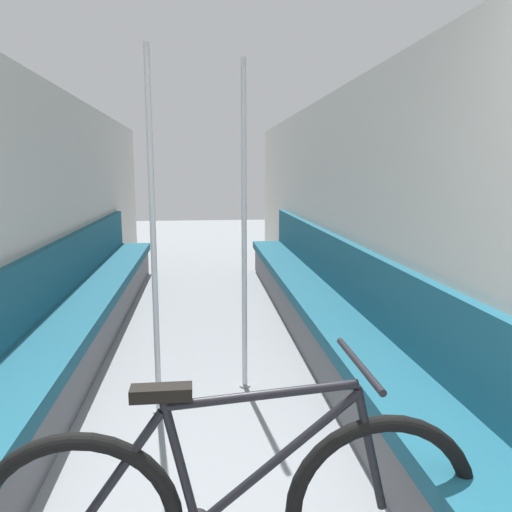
{
  "coord_description": "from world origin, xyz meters",
  "views": [
    {
      "loc": [
        -0.01,
        -0.64,
        1.54
      ],
      "look_at": [
        0.2,
        1.32,
        1.2
      ],
      "focal_mm": 35.0,
      "sensor_mm": 36.0,
      "label": 1
    }
  ],
  "objects_px": {
    "bench_seat_row_left": "(84,312)",
    "grab_pole_far": "(244,235)",
    "grab_pole_near": "(153,243)",
    "bench_seat_row_right": "(318,305)"
  },
  "relations": [
    {
      "from": "bench_seat_row_right",
      "to": "grab_pole_near",
      "type": "bearing_deg",
      "value": -135.07
    },
    {
      "from": "bench_seat_row_right",
      "to": "grab_pole_far",
      "type": "relative_size",
      "value": 2.84
    },
    {
      "from": "grab_pole_near",
      "to": "grab_pole_far",
      "type": "relative_size",
      "value": 1.0
    },
    {
      "from": "grab_pole_near",
      "to": "grab_pole_far",
      "type": "xyz_separation_m",
      "value": [
        0.59,
        0.33,
        0.0
      ]
    },
    {
      "from": "bench_seat_row_right",
      "to": "grab_pole_far",
      "type": "xyz_separation_m",
      "value": [
        -0.77,
        -1.03,
        0.8
      ]
    },
    {
      "from": "grab_pole_near",
      "to": "grab_pole_far",
      "type": "distance_m",
      "value": 0.67
    },
    {
      "from": "grab_pole_far",
      "to": "grab_pole_near",
      "type": "bearing_deg",
      "value": -150.72
    },
    {
      "from": "bench_seat_row_left",
      "to": "grab_pole_far",
      "type": "relative_size",
      "value": 2.84
    },
    {
      "from": "grab_pole_near",
      "to": "grab_pole_far",
      "type": "height_order",
      "value": "same"
    },
    {
      "from": "grab_pole_far",
      "to": "bench_seat_row_right",
      "type": "bearing_deg",
      "value": 53.01
    }
  ]
}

